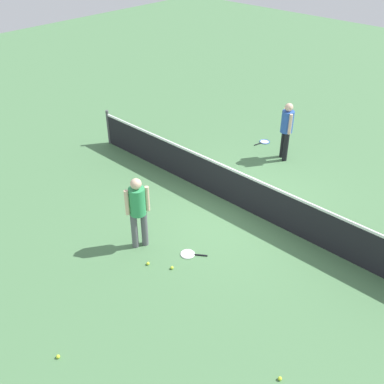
{
  "coord_description": "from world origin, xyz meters",
  "views": [
    {
      "loc": [
        5.44,
        -7.5,
        6.43
      ],
      "look_at": [
        -0.31,
        -1.32,
        0.9
      ],
      "focal_mm": 42.52,
      "sensor_mm": 36.0,
      "label": 1
    }
  ],
  "objects": [
    {
      "name": "player_near_side",
      "position": [
        -0.63,
        -2.63,
        1.01
      ],
      "size": [
        0.46,
        0.5,
        1.7
      ],
      "color": "#595960",
      "rests_on": "ground_plane"
    },
    {
      "name": "tennis_ball_by_net",
      "position": [
        0.55,
        -5.5,
        0.03
      ],
      "size": [
        0.07,
        0.07,
        0.07
      ],
      "primitive_type": "sphere",
      "color": "#C6E033",
      "rests_on": "ground_plane"
    },
    {
      "name": "ground_plane",
      "position": [
        0.0,
        0.0,
        0.0
      ],
      "size": [
        40.0,
        40.0,
        0.0
      ],
      "primitive_type": "plane",
      "color": "#4C7A4C"
    },
    {
      "name": "tennis_racket_near_player",
      "position": [
        0.37,
        -2.14,
        0.01
      ],
      "size": [
        0.58,
        0.47,
        0.03
      ],
      "color": "white",
      "rests_on": "ground_plane"
    },
    {
      "name": "tennis_ball_midcourt",
      "position": [
        -0.04,
        -2.95,
        0.03
      ],
      "size": [
        0.07,
        0.07,
        0.07
      ],
      "primitive_type": "sphere",
      "color": "#C6E033",
      "rests_on": "ground_plane"
    },
    {
      "name": "court_net",
      "position": [
        0.0,
        0.0,
        0.5
      ],
      "size": [
        10.09,
        0.09,
        1.07
      ],
      "color": "#4C4C51",
      "rests_on": "ground_plane"
    },
    {
      "name": "tennis_racket_far_player",
      "position": [
        -1.54,
        3.28,
        0.01
      ],
      "size": [
        0.37,
        0.61,
        0.03
      ],
      "color": "blue",
      "rests_on": "ground_plane"
    },
    {
      "name": "player_far_side",
      "position": [
        -0.54,
        2.81,
        1.01
      ],
      "size": [
        0.48,
        0.48,
        1.7
      ],
      "color": "black",
      "rests_on": "ground_plane"
    },
    {
      "name": "tennis_ball_baseline",
      "position": [
        3.47,
        -3.34,
        0.03
      ],
      "size": [
        0.07,
        0.07,
        0.07
      ],
      "primitive_type": "sphere",
      "color": "#C6E033",
      "rests_on": "ground_plane"
    },
    {
      "name": "tennis_ball_near_player",
      "position": [
        0.41,
        -2.7,
        0.03
      ],
      "size": [
        0.07,
        0.07,
        0.07
      ],
      "primitive_type": "sphere",
      "color": "#C6E033",
      "rests_on": "ground_plane"
    }
  ]
}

